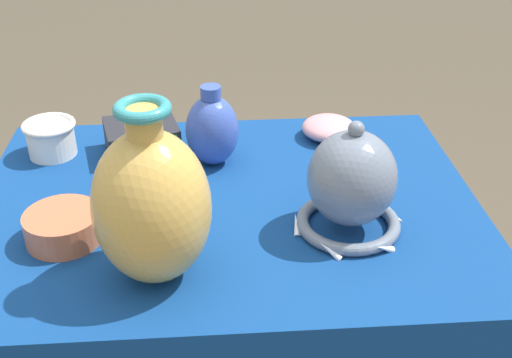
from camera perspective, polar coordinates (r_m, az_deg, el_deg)
name	(u,v)px	position (r m, az deg, el deg)	size (l,w,h in m)	color
display_table	(228,238)	(1.25, -2.48, -5.30)	(0.95, 0.71, 0.69)	#38383D
vase_tall_bulbous	(152,205)	(0.98, -9.25, -2.31)	(0.18, 0.18, 0.30)	gold
vase_dome_bell	(351,185)	(1.11, 8.47, -0.57)	(0.20, 0.19, 0.21)	slate
mosaic_tile_box	(142,139)	(1.39, -10.10, 3.56)	(0.17, 0.16, 0.07)	#232328
jar_round_cobalt	(212,129)	(1.31, -3.92, 4.41)	(0.11, 0.11, 0.17)	#3851A8
pot_squat_terracotta	(63,227)	(1.15, -16.76, -4.08)	(0.13, 0.13, 0.05)	#BC6642
cup_wide_ivory	(51,137)	(1.42, -17.79, 3.56)	(0.11, 0.11, 0.08)	white
bowl_shallow_rose	(329,128)	(1.44, 6.50, 4.53)	(0.12, 0.12, 0.05)	#D19399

